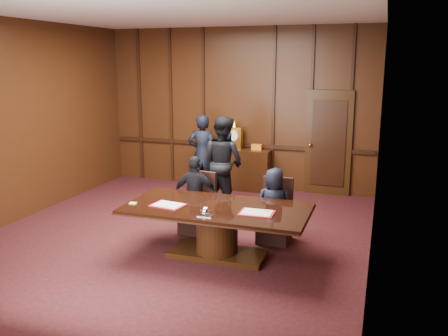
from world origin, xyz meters
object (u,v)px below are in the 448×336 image
Objects in this scene: signatory_left at (196,195)px; signatory_right at (274,206)px; conference_table at (217,223)px; witness_right at (223,162)px; witness_left at (202,154)px; sideboard at (234,167)px.

signatory_left reaches higher than signatory_right.
conference_table is 2.41m from witness_right.
signatory_left is 0.76× the size of witness_left.
sideboard is 0.90× the size of witness_right.
signatory_left is at bearing 129.09° from conference_table.
conference_table is 2.20× the size of signatory_right.
witness_left is (-0.56, -0.51, 0.36)m from sideboard.
signatory_right is (1.55, -2.89, 0.11)m from sideboard.
signatory_right is (1.30, 0.00, -0.05)m from signatory_left.
witness_left is 1.19m from witness_right.
witness_left reaches higher than signatory_right.
witness_right is (0.22, -1.41, 0.41)m from sideboard.
conference_table is at bearing 121.33° from signatory_left.
signatory_left is at bearing 97.20° from witness_left.
sideboard reaches higher than signatory_left.
conference_table is 1.03m from signatory_right.
sideboard reaches higher than conference_table.
witness_right reaches higher than conference_table.
sideboard is 3.28m from signatory_right.
conference_table is at bearing 131.05° from witness_right.
sideboard is 0.84m from witness_left.
sideboard is at bearing -149.04° from witness_left.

